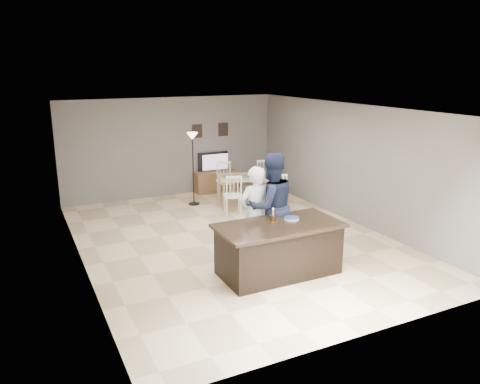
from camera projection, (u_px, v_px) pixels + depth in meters
name	position (u px, v px, depth m)	size (l,w,h in m)	color
floor	(234.00, 240.00, 9.74)	(8.00, 8.00, 0.00)	beige
room_shell	(234.00, 161.00, 9.30)	(8.00, 8.00, 8.00)	slate
kitchen_island	(279.00, 249.00, 8.06)	(2.15, 1.10, 0.90)	black
tv_console	(216.00, 181.00, 13.44)	(1.20, 0.40, 0.60)	brown
television	(214.00, 162.00, 13.35)	(0.91, 0.12, 0.53)	black
tv_screen_glow	(215.00, 162.00, 13.28)	(0.78, 0.78, 0.00)	orange
picture_frames	(210.00, 130.00, 13.22)	(1.10, 0.02, 0.38)	black
doorway	(103.00, 242.00, 6.15)	(0.00, 2.10, 2.65)	black
woman	(254.00, 214.00, 8.55)	(0.65, 0.42, 1.77)	silver
man	(271.00, 206.00, 8.62)	(0.97, 0.76, 2.00)	#181F36
birthday_cake	(273.00, 218.00, 8.08)	(0.16, 0.16, 0.24)	gold
plate_stack	(292.00, 218.00, 8.19)	(0.26, 0.26, 0.04)	white
dining_table	(250.00, 181.00, 12.07)	(2.00, 2.19, 0.99)	tan
floor_lamp	(193.00, 149.00, 11.88)	(0.28, 0.28, 1.89)	black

